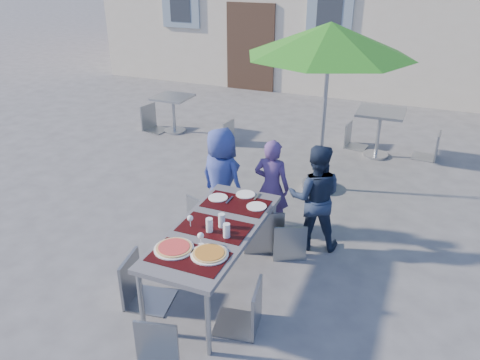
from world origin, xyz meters
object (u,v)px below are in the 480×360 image
at_px(child_2, 315,197).
at_px(bg_chair_r_1, 434,130).
at_px(dining_table, 215,232).
at_px(cafe_table_0, 173,108).
at_px(chair_1, 264,203).
at_px(cafe_table_1, 380,123).
at_px(bg_chair_l_1, 354,121).
at_px(child_0, 221,179).
at_px(chair_3, 137,254).
at_px(chair_2, 290,220).
at_px(chair_4, 247,281).
at_px(bg_chair_r_0, 224,118).
at_px(chair_5, 150,327).
at_px(bg_chair_l_0, 151,102).
at_px(child_1, 272,187).
at_px(pizza_near_left, 174,248).
at_px(pizza_near_right, 209,254).
at_px(chair_0, 203,194).
at_px(patio_umbrella, 330,41).

relative_size(child_2, bg_chair_r_1, 1.45).
bearing_deg(dining_table, cafe_table_0, 124.79).
bearing_deg(chair_1, dining_table, -103.12).
relative_size(cafe_table_1, bg_chair_r_1, 0.92).
xyz_separation_m(bg_chair_l_1, bg_chair_r_1, (1.38, -0.06, 0.04)).
height_order(child_0, chair_3, child_0).
height_order(dining_table, chair_2, chair_2).
bearing_deg(chair_4, chair_2, 89.17).
distance_m(cafe_table_0, bg_chair_r_0, 1.21).
distance_m(chair_5, bg_chair_l_0, 6.35).
distance_m(child_1, chair_5, 2.56).
bearing_deg(chair_5, pizza_near_left, 104.09).
relative_size(dining_table, child_2, 1.41).
bearing_deg(pizza_near_right, child_2, 71.38).
height_order(child_1, chair_1, child_1).
bearing_deg(bg_chair_r_1, bg_chair_l_0, -173.94).
height_order(pizza_near_right, child_0, child_0).
xyz_separation_m(child_0, child_2, (1.21, -0.00, -0.02)).
relative_size(cafe_table_0, bg_chair_r_0, 0.88).
bearing_deg(chair_1, bg_chair_r_0, 121.71).
distance_m(child_2, bg_chair_l_0, 5.05).
height_order(child_0, bg_chair_l_0, child_0).
distance_m(child_1, chair_1, 0.43).
xyz_separation_m(pizza_near_left, bg_chair_l_1, (0.75, 5.26, -0.28)).
bearing_deg(chair_3, bg_chair_l_1, 77.14).
relative_size(child_1, bg_chair_l_1, 1.48).
bearing_deg(chair_1, child_2, 31.07).
relative_size(chair_0, cafe_table_0, 1.28).
relative_size(child_2, cafe_table_1, 1.57).
bearing_deg(bg_chair_r_0, chair_0, -70.24).
bearing_deg(pizza_near_left, chair_3, 177.11).
distance_m(pizza_near_left, patio_umbrella, 3.62).
height_order(child_1, chair_3, child_1).
relative_size(chair_3, chair_4, 1.05).
xyz_separation_m(cafe_table_1, bg_chair_r_1, (0.90, 0.26, -0.08)).
relative_size(chair_1, chair_3, 1.09).
height_order(chair_0, bg_chair_l_1, chair_0).
bearing_deg(child_0, chair_3, 103.38).
bearing_deg(chair_0, pizza_near_right, -61.12).
height_order(bg_chair_r_0, bg_chair_r_1, bg_chair_r_1).
relative_size(chair_5, patio_umbrella, 0.35).
height_order(child_1, chair_5, child_1).
bearing_deg(child_2, pizza_near_left, 47.62).
height_order(chair_3, bg_chair_r_0, chair_3).
xyz_separation_m(chair_0, patio_umbrella, (1.05, 1.80, 1.65)).
bearing_deg(child_0, chair_0, 77.24).
relative_size(child_1, child_2, 0.95).
height_order(chair_1, chair_4, chair_1).
bearing_deg(pizza_near_right, chair_4, 5.26).
height_order(chair_1, chair_2, chair_1).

